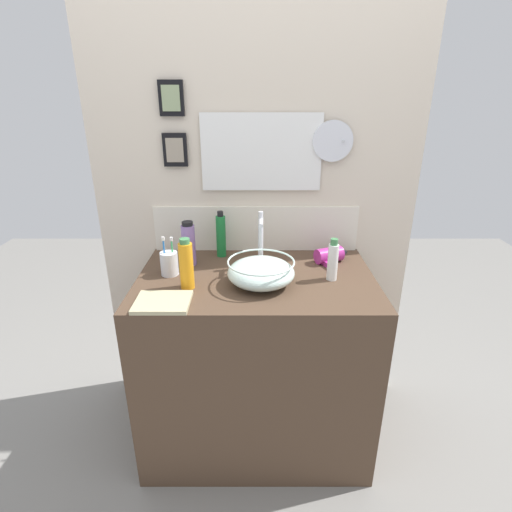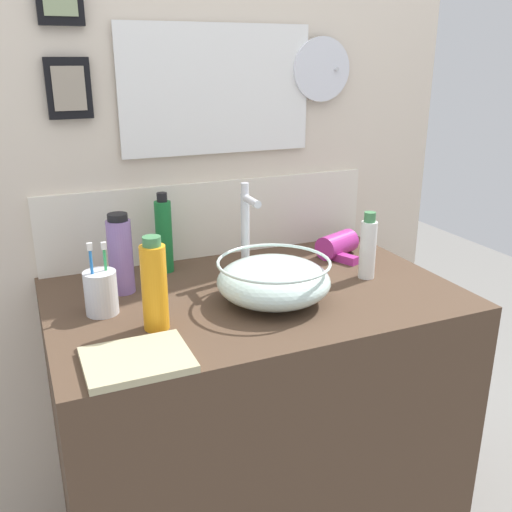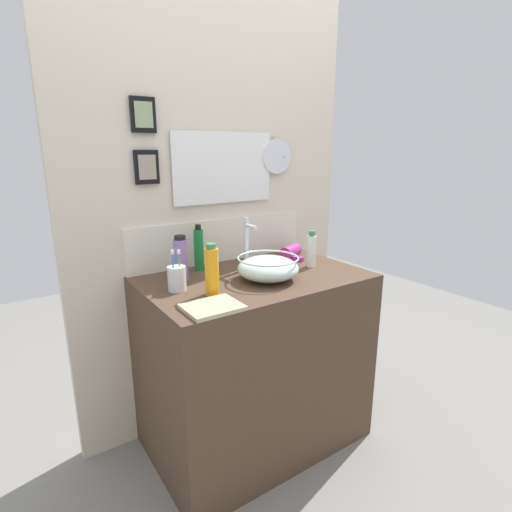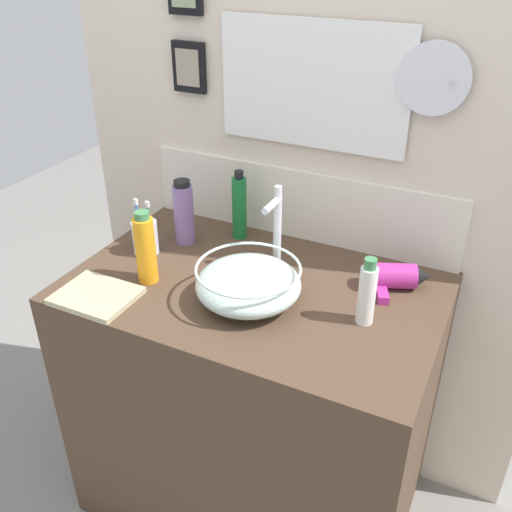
{
  "view_description": "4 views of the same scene",
  "coord_description": "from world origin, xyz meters",
  "px_view_note": "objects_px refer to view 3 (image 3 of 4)",
  "views": [
    {
      "loc": [
        -0.0,
        -1.62,
        1.67
      ],
      "look_at": [
        0.01,
        0.0,
        1.01
      ],
      "focal_mm": 28.0,
      "sensor_mm": 36.0,
      "label": 1
    },
    {
      "loc": [
        -0.55,
        -1.29,
        1.49
      ],
      "look_at": [
        0.01,
        0.0,
        1.01
      ],
      "focal_mm": 40.0,
      "sensor_mm": 36.0,
      "label": 2
    },
    {
      "loc": [
        -1.02,
        -1.52,
        1.49
      ],
      "look_at": [
        0.01,
        0.0,
        1.01
      ],
      "focal_mm": 28.0,
      "sensor_mm": 36.0,
      "label": 3
    },
    {
      "loc": [
        0.61,
        -1.23,
        1.8
      ],
      "look_at": [
        0.01,
        0.0,
        1.01
      ],
      "focal_mm": 40.0,
      "sensor_mm": 36.0,
      "label": 4
    }
  ],
  "objects_px": {
    "shampoo_bottle": "(212,271)",
    "toothbrush_cup": "(177,278)",
    "faucet": "(247,241)",
    "glass_bowl_sink": "(268,268)",
    "soap_dispenser": "(199,249)",
    "hair_drier": "(292,252)",
    "hand_towel": "(212,307)",
    "lotion_bottle": "(181,259)",
    "spray_bottle": "(311,250)"
  },
  "relations": [
    {
      "from": "faucet",
      "to": "soap_dispenser",
      "type": "height_order",
      "value": "faucet"
    },
    {
      "from": "shampoo_bottle",
      "to": "soap_dispenser",
      "type": "distance_m",
      "value": 0.37
    },
    {
      "from": "faucet",
      "to": "lotion_bottle",
      "type": "distance_m",
      "value": 0.34
    },
    {
      "from": "spray_bottle",
      "to": "lotion_bottle",
      "type": "bearing_deg",
      "value": 165.66
    },
    {
      "from": "toothbrush_cup",
      "to": "spray_bottle",
      "type": "xyz_separation_m",
      "value": [
        0.72,
        -0.05,
        0.03
      ]
    },
    {
      "from": "lotion_bottle",
      "to": "faucet",
      "type": "bearing_deg",
      "value": -6.28
    },
    {
      "from": "hair_drier",
      "to": "spray_bottle",
      "type": "height_order",
      "value": "spray_bottle"
    },
    {
      "from": "shampoo_bottle",
      "to": "hand_towel",
      "type": "relative_size",
      "value": 1.03
    },
    {
      "from": "glass_bowl_sink",
      "to": "lotion_bottle",
      "type": "xyz_separation_m",
      "value": [
        -0.34,
        0.22,
        0.05
      ]
    },
    {
      "from": "glass_bowl_sink",
      "to": "shampoo_bottle",
      "type": "height_order",
      "value": "shampoo_bottle"
    },
    {
      "from": "toothbrush_cup",
      "to": "hand_towel",
      "type": "relative_size",
      "value": 0.86
    },
    {
      "from": "toothbrush_cup",
      "to": "shampoo_bottle",
      "type": "xyz_separation_m",
      "value": [
        0.1,
        -0.13,
        0.05
      ]
    },
    {
      "from": "faucet",
      "to": "toothbrush_cup",
      "type": "xyz_separation_m",
      "value": [
        -0.41,
        -0.08,
        -0.1
      ]
    },
    {
      "from": "glass_bowl_sink",
      "to": "shampoo_bottle",
      "type": "distance_m",
      "value": 0.32
    },
    {
      "from": "hand_towel",
      "to": "soap_dispenser",
      "type": "bearing_deg",
      "value": 68.96
    },
    {
      "from": "hair_drier",
      "to": "hand_towel",
      "type": "xyz_separation_m",
      "value": [
        -0.73,
        -0.42,
        -0.03
      ]
    },
    {
      "from": "glass_bowl_sink",
      "to": "faucet",
      "type": "xyz_separation_m",
      "value": [
        -0.0,
        0.18,
        0.09
      ]
    },
    {
      "from": "faucet",
      "to": "toothbrush_cup",
      "type": "distance_m",
      "value": 0.43
    },
    {
      "from": "toothbrush_cup",
      "to": "lotion_bottle",
      "type": "height_order",
      "value": "lotion_bottle"
    },
    {
      "from": "soap_dispenser",
      "to": "shampoo_bottle",
      "type": "bearing_deg",
      "value": -107.93
    },
    {
      "from": "faucet",
      "to": "glass_bowl_sink",
      "type": "bearing_deg",
      "value": -90.0
    },
    {
      "from": "glass_bowl_sink",
      "to": "toothbrush_cup",
      "type": "xyz_separation_m",
      "value": [
        -0.41,
        0.1,
        -0.0
      ]
    },
    {
      "from": "faucet",
      "to": "hand_towel",
      "type": "xyz_separation_m",
      "value": [
        -0.39,
        -0.35,
        -0.14
      ]
    },
    {
      "from": "toothbrush_cup",
      "to": "lotion_bottle",
      "type": "xyz_separation_m",
      "value": [
        0.07,
        0.12,
        0.05
      ]
    },
    {
      "from": "glass_bowl_sink",
      "to": "hair_drier",
      "type": "bearing_deg",
      "value": 35.43
    },
    {
      "from": "toothbrush_cup",
      "to": "hand_towel",
      "type": "xyz_separation_m",
      "value": [
        0.03,
        -0.27,
        -0.05
      ]
    },
    {
      "from": "soap_dispenser",
      "to": "toothbrush_cup",
      "type": "bearing_deg",
      "value": -134.13
    },
    {
      "from": "glass_bowl_sink",
      "to": "spray_bottle",
      "type": "xyz_separation_m",
      "value": [
        0.31,
        0.05,
        0.03
      ]
    },
    {
      "from": "hair_drier",
      "to": "lotion_bottle",
      "type": "bearing_deg",
      "value": -177.5
    },
    {
      "from": "faucet",
      "to": "soap_dispenser",
      "type": "relative_size",
      "value": 1.16
    },
    {
      "from": "soap_dispenser",
      "to": "hand_towel",
      "type": "distance_m",
      "value": 0.54
    },
    {
      "from": "lotion_bottle",
      "to": "hand_towel",
      "type": "distance_m",
      "value": 0.4
    },
    {
      "from": "hair_drier",
      "to": "hand_towel",
      "type": "bearing_deg",
      "value": -150.24
    },
    {
      "from": "toothbrush_cup",
      "to": "spray_bottle",
      "type": "height_order",
      "value": "spray_bottle"
    },
    {
      "from": "glass_bowl_sink",
      "to": "spray_bottle",
      "type": "bearing_deg",
      "value": 9.11
    },
    {
      "from": "glass_bowl_sink",
      "to": "spray_bottle",
      "type": "relative_size",
      "value": 1.51
    },
    {
      "from": "shampoo_bottle",
      "to": "toothbrush_cup",
      "type": "bearing_deg",
      "value": 127.42
    },
    {
      "from": "faucet",
      "to": "shampoo_bottle",
      "type": "xyz_separation_m",
      "value": [
        -0.31,
        -0.21,
        -0.05
      ]
    },
    {
      "from": "hair_drier",
      "to": "spray_bottle",
      "type": "relative_size",
      "value": 0.99
    },
    {
      "from": "shampoo_bottle",
      "to": "hand_towel",
      "type": "distance_m",
      "value": 0.19
    },
    {
      "from": "glass_bowl_sink",
      "to": "hair_drier",
      "type": "xyz_separation_m",
      "value": [
        0.35,
        0.25,
        -0.02
      ]
    },
    {
      "from": "soap_dispenser",
      "to": "hair_drier",
      "type": "bearing_deg",
      "value": -8.09
    },
    {
      "from": "toothbrush_cup",
      "to": "soap_dispenser",
      "type": "bearing_deg",
      "value": 45.87
    },
    {
      "from": "glass_bowl_sink",
      "to": "faucet",
      "type": "height_order",
      "value": "faucet"
    },
    {
      "from": "faucet",
      "to": "hair_drier",
      "type": "height_order",
      "value": "faucet"
    },
    {
      "from": "glass_bowl_sink",
      "to": "spray_bottle",
      "type": "distance_m",
      "value": 0.32
    },
    {
      "from": "spray_bottle",
      "to": "hand_towel",
      "type": "relative_size",
      "value": 0.89
    },
    {
      "from": "spray_bottle",
      "to": "hand_towel",
      "type": "height_order",
      "value": "spray_bottle"
    },
    {
      "from": "lotion_bottle",
      "to": "hand_towel",
      "type": "bearing_deg",
      "value": -96.88
    },
    {
      "from": "lotion_bottle",
      "to": "hand_towel",
      "type": "height_order",
      "value": "lotion_bottle"
    }
  ]
}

